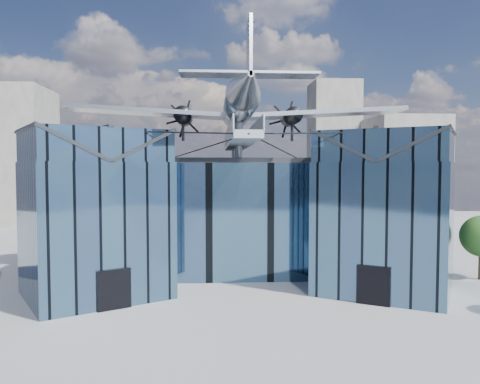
{
  "coord_description": "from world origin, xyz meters",
  "views": [
    {
      "loc": [
        -2.13,
        -34.5,
        9.12
      ],
      "look_at": [
        0.0,
        2.0,
        7.2
      ],
      "focal_mm": 35.0,
      "sensor_mm": 36.0,
      "label": 1
    }
  ],
  "objects": [
    {
      "name": "ground_plane",
      "position": [
        0.0,
        0.0,
        0.0
      ],
      "size": [
        120.0,
        120.0,
        0.0
      ],
      "primitive_type": "plane",
      "color": "gray"
    },
    {
      "name": "bg_towers",
      "position": [
        1.45,
        50.49,
        10.01
      ],
      "size": [
        77.0,
        24.5,
        26.0
      ],
      "color": "gray",
      "rests_on": "ground"
    },
    {
      "name": "tree_side_w",
      "position": [
        -19.32,
        12.02,
        3.76
      ],
      "size": [
        3.82,
        3.82,
        5.56
      ],
      "rotation": [
        0.0,
        0.0,
        -0.08
      ],
      "color": "black",
      "rests_on": "ground"
    },
    {
      "name": "museum",
      "position": [
        0.0,
        5.82,
        5.54
      ],
      "size": [
        32.88,
        24.5,
        17.6
      ],
      "color": "#3E6080",
      "rests_on": "ground"
    }
  ]
}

